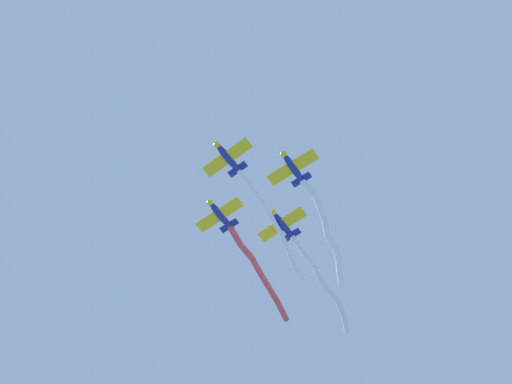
{
  "coord_description": "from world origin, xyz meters",
  "views": [
    {
      "loc": [
        32.65,
        -17.03,
        7.72
      ],
      "look_at": [
        0.51,
        -1.86,
        84.07
      ],
      "focal_mm": 49.07,
      "sensor_mm": 36.0,
      "label": 1
    }
  ],
  "objects": [
    {
      "name": "airplane_right_wing",
      "position": [
        -4.3,
        -4.52,
        84.46
      ],
      "size": [
        6.34,
        4.97,
        1.63
      ],
      "rotation": [
        0.0,
        0.0,
        5.23
      ],
      "color": "navy"
    },
    {
      "name": "smoke_trail_right_wing",
      "position": [
        -10.08,
        3.78,
        84.6
      ],
      "size": [
        10.36,
        13.18,
        1.35
      ],
      "color": "#DB4C4C"
    },
    {
      "name": "smoke_trail_left_wing",
      "position": [
        -1.49,
        9.13,
        85.33
      ],
      "size": [
        13.12,
        12.95,
        4.3
      ],
      "color": "white"
    },
    {
      "name": "smoke_trail_lead",
      "position": [
        -2.41,
        2.03,
        83.35
      ],
      "size": [
        10.2,
        13.89,
        2.03
      ],
      "color": "white"
    },
    {
      "name": "smoke_trail_slot",
      "position": [
        -8.51,
        12.34,
        85.72
      ],
      "size": [
        12.22,
        14.98,
        3.98
      ],
      "color": "white"
    },
    {
      "name": "airplane_left_wing",
      "position": [
        5.43,
        0.62,
        83.76
      ],
      "size": [
        6.28,
        5.04,
        1.63
      ],
      "rotation": [
        0.0,
        0.0,
        5.26
      ],
      "color": "navy"
    },
    {
      "name": "airplane_lead",
      "position": [
        3.13,
        -6.82,
        84.16
      ],
      "size": [
        6.39,
        4.99,
        1.63
      ],
      "rotation": [
        0.0,
        0.0,
        5.2
      ],
      "color": "navy"
    },
    {
      "name": "airplane_slot",
      "position": [
        -2.01,
        2.91,
        83.96
      ],
      "size": [
        6.36,
        4.97,
        1.63
      ],
      "rotation": [
        0.0,
        0.0,
        5.22
      ],
      "color": "navy"
    }
  ]
}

